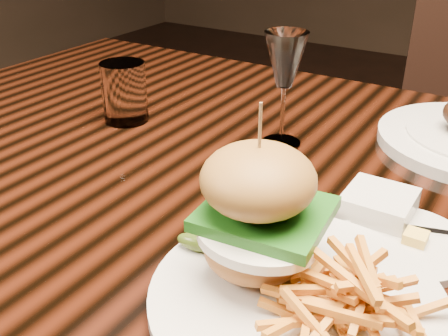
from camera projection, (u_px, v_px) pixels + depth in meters
The scene contains 6 objects.
dining_table at pixel (308, 228), 0.75m from camera, with size 1.60×0.90×0.75m.
burger_plate at pixel (294, 260), 0.48m from camera, with size 0.28×0.28×0.19m.
side_saucer at pixel (405, 242), 0.58m from camera, with size 0.14×0.14×0.02m.
ramekin at pixel (378, 207), 0.62m from camera, with size 0.08×0.08×0.04m, color silver.
wine_glass at pixel (285, 64), 0.76m from camera, with size 0.06×0.06×0.17m.
water_tumbler at pixel (124, 92), 0.88m from camera, with size 0.08×0.08×0.10m, color white.
Camera 1 is at (0.23, -0.59, 1.10)m, focal length 42.00 mm.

